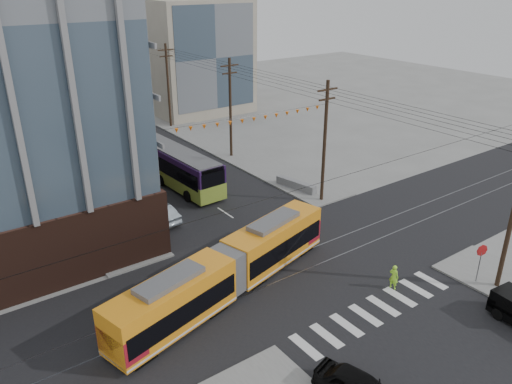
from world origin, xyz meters
The scene contains 12 objects.
ground centered at (0.00, 0.00, 0.00)m, with size 160.00×160.00×0.00m, color slate.
bg_bldg_ne_near centered at (16.00, 48.00, 8.00)m, with size 14.00×14.00×16.00m, color gray.
bg_bldg_ne_far centered at (18.00, 68.00, 7.00)m, with size 16.00×16.00×14.00m, color #8C99A5.
utility_pole_far centered at (8.50, 56.00, 5.50)m, with size 0.30×0.30×11.00m, color black.
streetcar centered at (-6.29, 3.82, 1.71)m, with size 17.78×2.50×3.43m, color orange, non-canonical shape.
city_bus centered at (-0.31, 22.38, 1.86)m, with size 2.84×13.10×3.71m, color #2A1242, non-canonical shape.
parked_car_silver centered at (-5.38, 15.91, 0.77)m, with size 1.62×4.65×1.53m, color #ABBAC6.
parked_car_white centered at (-5.30, 18.03, 0.65)m, with size 1.83×4.49×1.30m, color silver.
parked_car_grey centered at (-4.91, 21.96, 0.59)m, with size 1.96×4.24×1.18m, color #5C5D5E.
pedestrian centered at (2.80, -2.05, 0.87)m, with size 0.64×0.42×1.74m, color #A9FF34.
stop_sign centered at (7.78, -4.93, 1.37)m, with size 0.83×0.83×2.73m, color red, non-canonical shape.
jersey_barrier centered at (8.30, 14.37, 0.44)m, with size 1.00×4.44×0.89m, color gray.
Camera 1 is at (-20.69, -19.17, 18.93)m, focal length 35.00 mm.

